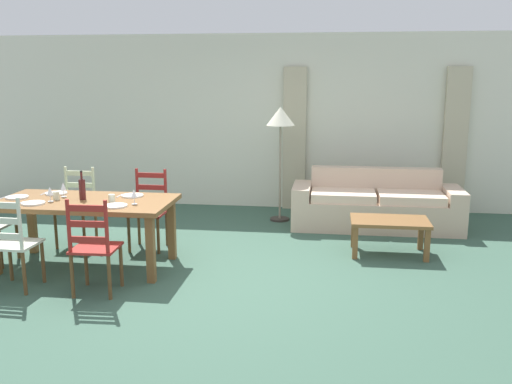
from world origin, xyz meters
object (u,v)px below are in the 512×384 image
coffee_table (390,225)px  dining_table (85,208)px  coffee_cup_primary (112,199)px  standing_lamp (280,123)px  dining_chair_near_left (12,243)px  dining_chair_near_right (94,247)px  dining_chair_far_left (77,207)px  dining_chair_far_right (149,210)px  wine_glass_far_left (63,187)px  wine_glass_near_left (50,191)px  couch (376,206)px  coffee_cup_secondary (56,196)px  wine_glass_near_right (134,194)px  wine_bottle (82,189)px

coffee_table → dining_table: bearing=-165.1°
coffee_cup_primary → standing_lamp: bearing=56.6°
dining_chair_near_left → dining_chair_near_right: size_ratio=1.00×
dining_chair_far_left → dining_chair_far_right: same height
dining_chair_far_left → wine_glass_far_left: (0.17, -0.65, 0.38)m
wine_glass_near_left → couch: (3.59, 2.23, -0.57)m
dining_chair_near_left → coffee_cup_secondary: 0.80m
wine_glass_near_left → wine_glass_near_right: (0.93, -0.00, 0.00)m
standing_lamp → dining_chair_near_right: bearing=-116.1°
wine_glass_far_left → couch: wine_glass_far_left is taller
dining_chair_far_right → wine_bottle: bearing=-123.7°
wine_bottle → dining_chair_near_right: bearing=-60.2°
wine_glass_far_left → coffee_cup_secondary: bearing=-94.4°
dining_table → dining_chair_far_left: dining_chair_far_left is taller
wine_bottle → couch: 3.94m
wine_glass_near_left → dining_chair_far_right: bearing=48.1°
dining_chair_far_left → couch: 3.96m
dining_chair_far_left → standing_lamp: size_ratio=0.59×
wine_glass_near_left → coffee_cup_secondary: wine_glass_near_left is taller
couch → coffee_table: couch is taller
dining_chair_near_left → dining_chair_near_right: (0.84, -0.01, 0.00)m
coffee_cup_primary → dining_table: bearing=166.1°
wine_glass_near_right → wine_bottle: bearing=167.3°
wine_glass_near_right → coffee_cup_primary: (-0.26, 0.04, -0.07)m
coffee_cup_secondary → coffee_table: 3.78m
dining_chair_far_right → wine_bottle: wine_bottle is taller
wine_glass_far_left → standing_lamp: size_ratio=0.10×
coffee_cup_primary → dining_chair_far_right: bearing=82.2°
wine_glass_near_left → coffee_cup_secondary: size_ratio=1.79×
wine_glass_near_left → coffee_cup_primary: wine_glass_near_left is taller
coffee_cup_secondary → dining_chair_near_left: bearing=-99.1°
dining_table → dining_chair_far_left: size_ratio=1.98×
wine_glass_near_left → coffee_cup_primary: (0.67, 0.04, -0.07)m
standing_lamp → dining_chair_far_left: bearing=-147.4°
dining_chair_near_left → dining_table: bearing=60.6°
dining_chair_far_left → dining_chair_near_right: bearing=-59.9°
wine_glass_far_left → coffee_table: wine_glass_far_left is taller
wine_glass_far_left → couch: (3.56, 1.98, -0.57)m
dining_chair_near_right → dining_chair_far_left: 1.76m
coffee_cup_primary → standing_lamp: standing_lamp is taller
coffee_cup_primary → standing_lamp: size_ratio=0.05×
coffee_cup_secondary → standing_lamp: (2.22, 2.32, 0.62)m
wine_bottle → coffee_cup_secondary: (-0.28, -0.05, -0.07)m
dining_table → couch: bearing=32.8°
dining_table → dining_chair_near_right: bearing=-61.1°
dining_table → wine_glass_near_right: wine_glass_near_right is taller
dining_table → dining_chair_far_right: bearing=58.6°
dining_chair_near_right → dining_chair_far_right: same height
dining_chair_far_right → coffee_cup_primary: (-0.12, -0.84, 0.32)m
wine_glass_far_left → standing_lamp: standing_lamp is taller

